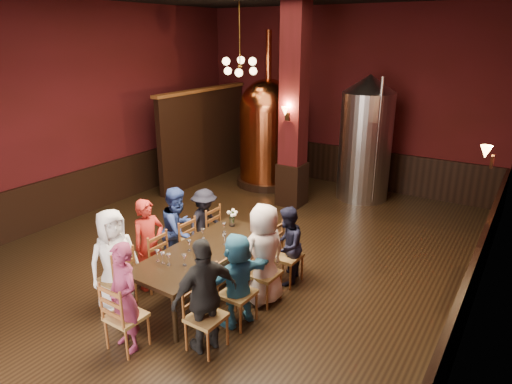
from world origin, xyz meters
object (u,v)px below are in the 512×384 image
Objects in this scene: person_0 at (114,260)px; person_2 at (178,230)px; person_1 at (149,245)px; copper_kettle at (268,131)px; steel_vessel at (366,139)px; rose_vase at (232,215)px; dining_table at (205,253)px.

person_2 is at bearing 13.55° from person_0.
person_0 reaches higher than person_1.
copper_kettle is (-1.17, 4.85, 0.69)m from person_2.
person_0 is 6.66m from steel_vessel.
rose_vase is at bearing -66.54° from copper_kettle.
person_1 is 0.50× the size of steel_vessel.
rose_vase is (-0.16, 0.95, 0.26)m from dining_table.
dining_table is 0.91m from person_2.
person_1 is 0.99× the size of person_2.
person_0 is at bearing -79.62° from copper_kettle.
rose_vase is at bearing -17.58° from person_1.
dining_table is 1.65× the size of person_1.
person_1 is 4.90× the size of rose_vase.
person_0 is 0.39× the size of copper_kettle.
person_0 is 1.33m from person_2.
rose_vase is (0.70, 1.25, 0.21)m from person_1.
copper_kettle is at bearing 23.30° from person_1.
copper_kettle reaches higher than dining_table.
person_0 is at bearing 166.56° from person_2.
person_1 is at bearing -78.18° from copper_kettle.
steel_vessel reaches higher than person_1.
dining_table is 0.91m from person_1.
person_0 is (-0.88, -0.97, 0.07)m from dining_table.
rose_vase is (0.72, 1.92, 0.18)m from person_0.
steel_vessel reaches higher than dining_table.
person_2 is (-0.84, 0.36, 0.05)m from dining_table.
steel_vessel is (0.50, 5.50, 0.79)m from dining_table.
dining_table is 1.64× the size of person_2.
person_2 is at bearing -138.77° from rose_vase.
person_2 is at bearing -76.40° from copper_kettle.
person_0 is 1.04× the size of person_1.
steel_vessel is (2.51, 0.29, 0.05)m from copper_kettle.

